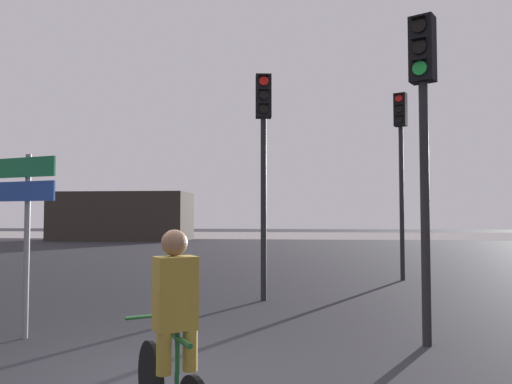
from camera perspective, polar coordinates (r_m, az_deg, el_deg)
water_strip at (r=44.34m, az=3.82°, el=-4.94°), size 80.00×16.00×0.01m
distant_building at (r=36.67m, az=-15.06°, el=-2.68°), size 9.48×4.00×3.38m
traffic_light_center at (r=10.33m, az=0.86°, el=5.59°), size 0.35×0.37×4.65m
traffic_light_near_right at (r=7.19m, az=18.58°, el=8.33°), size 0.40×0.42×4.44m
traffic_light_far_right at (r=14.08m, az=16.24°, el=4.52°), size 0.39×0.41×5.05m
direction_sign_post at (r=7.78m, az=-24.81°, el=-1.95°), size 1.06×0.35×2.60m
cyclist at (r=3.92m, az=-9.42°, el=-16.02°), size 0.98×1.44×1.62m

